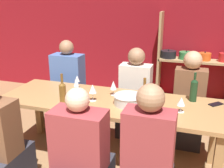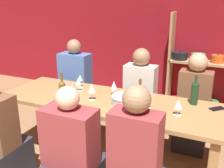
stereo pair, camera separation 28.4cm
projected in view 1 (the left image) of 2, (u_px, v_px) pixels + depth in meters
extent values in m
cube|color=maroon|center=(137.00, 24.00, 4.58)|extent=(8.80, 0.06, 2.70)
cube|color=tan|center=(159.00, 59.00, 4.45)|extent=(0.04, 0.30, 1.57)
cube|color=tan|center=(190.00, 105.00, 4.52)|extent=(1.15, 0.30, 0.04)
cylinder|color=red|center=(165.00, 99.00, 4.63)|extent=(0.26, 0.26, 0.10)
sphere|color=black|center=(165.00, 95.00, 4.61)|extent=(0.02, 0.02, 0.02)
cylinder|color=black|center=(182.00, 99.00, 4.54)|extent=(0.22, 0.22, 0.14)
sphere|color=black|center=(183.00, 95.00, 4.51)|extent=(0.02, 0.02, 0.02)
cylinder|color=#338447|center=(200.00, 101.00, 4.45)|extent=(0.22, 0.22, 0.14)
sphere|color=black|center=(200.00, 97.00, 4.43)|extent=(0.02, 0.02, 0.02)
cylinder|color=gold|center=(217.00, 105.00, 4.37)|extent=(0.22, 0.22, 0.10)
sphere|color=black|center=(218.00, 101.00, 4.36)|extent=(0.02, 0.02, 0.02)
cube|color=tan|center=(195.00, 61.00, 4.27)|extent=(1.15, 0.30, 0.04)
cylinder|color=black|center=(168.00, 54.00, 4.38)|extent=(0.26, 0.26, 0.12)
sphere|color=black|center=(169.00, 50.00, 4.35)|extent=(0.02, 0.02, 0.02)
cylinder|color=#338447|center=(186.00, 55.00, 4.29)|extent=(0.23, 0.23, 0.12)
sphere|color=black|center=(187.00, 51.00, 4.27)|extent=(0.02, 0.02, 0.02)
cylinder|color=#E0561E|center=(205.00, 57.00, 4.21)|extent=(0.19, 0.19, 0.12)
sphere|color=black|center=(205.00, 52.00, 4.18)|extent=(0.02, 0.02, 0.02)
cylinder|color=red|center=(224.00, 57.00, 4.12)|extent=(0.16, 0.16, 0.14)
cube|color=#AD7F4C|center=(109.00, 102.00, 2.81)|extent=(2.39, 0.80, 0.04)
cube|color=#AD7F4C|center=(7.00, 131.00, 2.97)|extent=(0.08, 0.08, 0.71)
cube|color=#AD7F4C|center=(39.00, 109.00, 3.54)|extent=(0.08, 0.08, 0.71)
cube|color=#AD7F4C|center=(214.00, 135.00, 2.89)|extent=(0.08, 0.08, 0.71)
cylinder|color=#B7BABC|center=(128.00, 100.00, 2.68)|extent=(0.30, 0.30, 0.10)
torus|color=#B7BABC|center=(129.00, 96.00, 2.66)|extent=(0.31, 0.31, 0.01)
cylinder|color=brown|center=(63.00, 94.00, 2.71)|extent=(0.07, 0.07, 0.19)
cone|color=brown|center=(62.00, 84.00, 2.68)|extent=(0.07, 0.07, 0.03)
cylinder|color=brown|center=(62.00, 78.00, 2.66)|extent=(0.03, 0.03, 0.09)
cylinder|color=brown|center=(144.00, 101.00, 2.46)|extent=(0.07, 0.07, 0.24)
cone|color=brown|center=(145.00, 88.00, 2.42)|extent=(0.07, 0.07, 0.03)
cylinder|color=brown|center=(145.00, 82.00, 2.40)|extent=(0.03, 0.03, 0.08)
cylinder|color=#19381E|center=(194.00, 91.00, 2.75)|extent=(0.08, 0.08, 0.21)
cone|color=#19381E|center=(195.00, 80.00, 2.71)|extent=(0.08, 0.08, 0.03)
cylinder|color=#19381E|center=(195.00, 76.00, 2.69)|extent=(0.03, 0.03, 0.07)
cylinder|color=white|center=(113.00, 95.00, 2.95)|extent=(0.06, 0.06, 0.00)
cylinder|color=white|center=(113.00, 92.00, 2.94)|extent=(0.01, 0.01, 0.06)
cone|color=white|center=(113.00, 85.00, 2.91)|extent=(0.08, 0.08, 0.10)
cylinder|color=beige|center=(113.00, 87.00, 2.92)|extent=(0.04, 0.04, 0.04)
cylinder|color=white|center=(78.00, 88.00, 3.16)|extent=(0.07, 0.07, 0.00)
cylinder|color=white|center=(77.00, 85.00, 3.14)|extent=(0.01, 0.01, 0.08)
cone|color=white|center=(77.00, 78.00, 3.12)|extent=(0.06, 0.06, 0.08)
cylinder|color=white|center=(77.00, 92.00, 3.03)|extent=(0.07, 0.07, 0.00)
cylinder|color=white|center=(77.00, 89.00, 3.02)|extent=(0.01, 0.01, 0.07)
cone|color=white|center=(76.00, 82.00, 2.99)|extent=(0.07, 0.07, 0.09)
cylinder|color=white|center=(180.00, 112.00, 2.52)|extent=(0.07, 0.07, 0.00)
cylinder|color=white|center=(181.00, 108.00, 2.51)|extent=(0.01, 0.01, 0.06)
cone|color=white|center=(181.00, 101.00, 2.48)|extent=(0.08, 0.08, 0.08)
cylinder|color=white|center=(77.00, 109.00, 2.58)|extent=(0.07, 0.07, 0.00)
cylinder|color=white|center=(77.00, 105.00, 2.57)|extent=(0.01, 0.01, 0.07)
cone|color=white|center=(76.00, 98.00, 2.55)|extent=(0.07, 0.07, 0.08)
cylinder|color=beige|center=(76.00, 100.00, 2.55)|extent=(0.04, 0.04, 0.03)
cylinder|color=white|center=(150.00, 106.00, 2.63)|extent=(0.06, 0.06, 0.00)
cylinder|color=white|center=(151.00, 102.00, 2.62)|extent=(0.01, 0.01, 0.08)
cone|color=white|center=(151.00, 95.00, 2.59)|extent=(0.06, 0.06, 0.08)
cylinder|color=maroon|center=(151.00, 97.00, 2.60)|extent=(0.04, 0.04, 0.03)
cylinder|color=white|center=(93.00, 101.00, 2.78)|extent=(0.07, 0.07, 0.00)
cylinder|color=white|center=(93.00, 97.00, 2.77)|extent=(0.01, 0.01, 0.09)
cone|color=white|center=(93.00, 89.00, 2.74)|extent=(0.08, 0.08, 0.09)
cube|color=black|center=(216.00, 104.00, 2.68)|extent=(0.16, 0.16, 0.01)
cube|color=#99383D|center=(148.00, 145.00, 1.99)|extent=(0.39, 0.21, 0.57)
sphere|color=#9E7556|center=(151.00, 98.00, 1.87)|extent=(0.21, 0.21, 0.21)
cube|color=#2D2D38|center=(70.00, 107.00, 3.88)|extent=(0.44, 0.55, 0.49)
cube|color=#4C70B7|center=(68.00, 73.00, 3.72)|extent=(0.44, 0.24, 0.55)
sphere|color=#9E7556|center=(66.00, 47.00, 3.60)|extent=(0.20, 0.20, 0.20)
cube|color=#99383D|center=(79.00, 140.00, 2.16)|extent=(0.46, 0.25, 0.52)
sphere|color=beige|center=(77.00, 100.00, 2.05)|extent=(0.20, 0.20, 0.20)
cube|color=#2D2D38|center=(135.00, 118.00, 3.60)|extent=(0.41, 0.51, 0.42)
cube|color=silver|center=(136.00, 85.00, 3.45)|extent=(0.41, 0.22, 0.54)
sphere|color=#9E7556|center=(136.00, 56.00, 3.33)|extent=(0.22, 0.22, 0.22)
cube|color=#2D2D38|center=(186.00, 126.00, 3.35)|extent=(0.38, 0.47, 0.46)
cube|color=brown|center=(190.00, 90.00, 3.20)|extent=(0.38, 0.21, 0.52)
sphere|color=tan|center=(193.00, 60.00, 3.08)|extent=(0.22, 0.22, 0.22)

